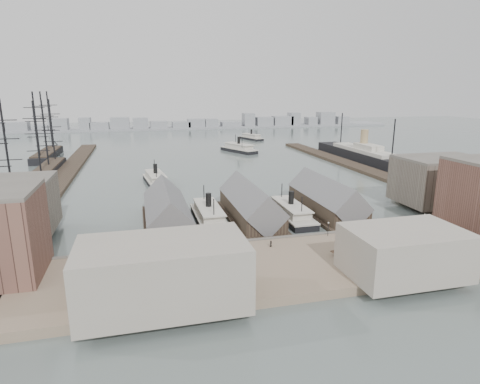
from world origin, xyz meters
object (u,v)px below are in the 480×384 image
object	(u,v)px
ferry_docked_west	(209,215)
horse_cart_left	(142,258)
tram	(443,233)
horse_cart_right	(345,252)
horse_cart_center	(224,268)
ocean_steamer	(363,155)

from	to	relation	value
ferry_docked_west	horse_cart_left	distance (m)	36.43
ferry_docked_west	tram	size ratio (longest dim) A/B	2.59
horse_cart_right	tram	bearing A→B (deg)	-98.84
horse_cart_left	horse_cart_center	world-z (taller)	horse_cart_left
ocean_steamer	tram	distance (m)	130.93
ocean_steamer	tram	xyz separation A→B (m)	(-49.13, -121.36, -0.04)
ferry_docked_west	tram	distance (m)	66.18
ocean_steamer	horse_cart_center	xyz separation A→B (m)	(-108.63, -125.78, -1.17)
ferry_docked_west	tram	xyz separation A→B (m)	(55.87, -35.44, 1.61)
horse_cart_left	ocean_steamer	bearing A→B (deg)	-41.07
horse_cart_right	horse_cart_left	bearing A→B (deg)	65.24
tram	horse_cart_left	xyz separation A→B (m)	(-76.58, 5.47, -1.08)
tram	horse_cart_left	bearing A→B (deg)	178.81
ferry_docked_west	horse_cart_center	distance (m)	40.02
ocean_steamer	tram	bearing A→B (deg)	-112.04
ocean_steamer	horse_cart_right	xyz separation A→B (m)	(-78.99, -124.33, -1.13)
tram	horse_cart_left	size ratio (longest dim) A/B	2.22
ocean_steamer	horse_cart_center	distance (m)	166.20
horse_cart_left	ferry_docked_west	bearing A→B (deg)	-28.40
horse_cart_left	horse_cart_center	xyz separation A→B (m)	(17.08, -9.89, -0.04)
ferry_docked_west	horse_cart_center	world-z (taller)	ferry_docked_west
ferry_docked_west	horse_cart_right	bearing A→B (deg)	-55.90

